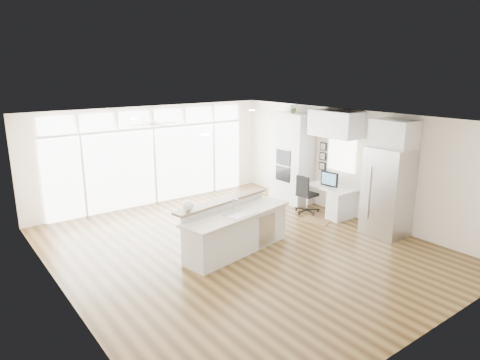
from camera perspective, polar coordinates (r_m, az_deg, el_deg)
floor at (r=9.13m, az=-0.00°, el=-9.09°), size 7.00×8.00×0.02m
ceiling at (r=8.41m, az=-0.00°, el=8.07°), size 7.00×8.00×0.02m
wall_back at (r=12.03m, az=-11.55°, el=3.25°), size 7.00×0.04×2.70m
wall_front at (r=6.14m, az=23.31°, el=-8.73°), size 7.00×0.04×2.70m
wall_left at (r=7.23m, az=-22.86°, el=-5.21°), size 0.04×8.00×2.70m
wall_right at (r=11.07m, az=14.64°, el=2.10°), size 0.04×8.00×2.70m
glass_wall at (r=12.04m, az=-11.35°, el=1.80°), size 5.80×0.06×2.08m
transom_row at (r=11.82m, az=-11.68°, el=8.10°), size 5.90×0.06×0.40m
desk_window at (r=11.19m, az=13.38°, el=3.35°), size 0.04×0.85×0.85m
ceiling_fan at (r=10.57m, az=-11.47°, el=7.92°), size 1.16×1.16×0.32m
recessed_lights at (r=8.58m, az=-0.81°, el=8.06°), size 3.40×3.00×0.02m
oven_cabinet at (r=12.04m, az=6.94°, el=2.96°), size 0.64×1.20×2.50m
desk_nook at (r=11.22m, az=11.95°, el=-2.70°), size 0.72×1.30×0.76m
upper_cabinets at (r=10.84m, az=12.64°, el=7.33°), size 0.64×1.30×0.64m
refrigerator at (r=10.08m, az=19.10°, el=-1.51°), size 0.76×0.90×2.00m
fridge_cabinet at (r=9.87m, az=19.92°, el=5.83°), size 0.64×0.90×0.60m
framed_photos at (r=11.61m, az=11.00°, el=3.13°), size 0.06×0.22×0.80m
kitchen_island at (r=8.78m, az=-0.37°, el=-6.39°), size 2.71×1.43×1.02m
rug at (r=11.04m, az=10.57°, el=-4.97°), size 1.18×0.99×0.01m
office_chair at (r=11.25m, az=8.98°, el=-1.86°), size 0.56×0.53×1.01m
fishbowl at (r=8.23m, az=-6.94°, el=-3.40°), size 0.24×0.24×0.21m
monitor at (r=11.01m, az=11.84°, el=0.14°), size 0.14×0.50×0.41m
keyboard at (r=10.93m, az=11.19°, el=-1.00°), size 0.14×0.34×0.02m
potted_plant at (r=11.84m, az=7.14°, el=9.41°), size 0.25×0.28×0.21m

